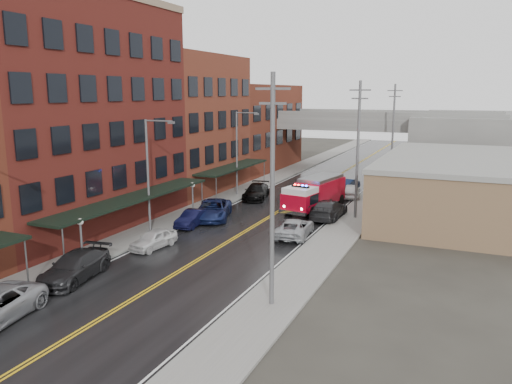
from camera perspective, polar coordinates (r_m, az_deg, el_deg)
The scene contains 30 objects.
road at distance 42.60m, azimuth 0.26°, elevation -3.64°, with size 11.00×160.00×0.02m, color black.
sidewalk_left at distance 45.86m, azimuth -8.16°, elevation -2.59°, with size 3.00×160.00×0.15m, color slate.
sidewalk_right at distance 40.37m, azimuth 9.85°, elevation -4.57°, with size 3.00×160.00×0.15m, color slate.
curb_left at distance 45.03m, azimuth -6.37°, elevation -2.80°, with size 0.30×160.00×0.15m, color gray.
curb_right at distance 40.76m, azimuth 7.60°, elevation -4.34°, with size 0.30×160.00×0.15m, color gray.
brick_building_b at distance 42.72m, azimuth -20.47°, elevation 7.92°, with size 9.00×20.00×18.00m, color #5B1F18.
brick_building_c at distance 56.72m, azimuth -8.00°, elevation 7.68°, with size 9.00×15.00×15.00m, color brown.
brick_building_far at distance 72.30m, azimuth -0.68°, elevation 7.37°, with size 9.00×20.00×12.00m, color maroon.
tan_building at distance 48.57m, azimuth 22.84°, elevation 0.34°, with size 14.00×22.00×5.00m, color olive.
right_far_block at distance 78.15m, azimuth 24.79°, elevation 5.16°, with size 18.00×30.00×8.00m, color slate.
awning_1 at distance 39.70m, azimuth -13.80°, elevation -0.67°, with size 2.60×18.00×3.09m.
awning_2 at distance 54.41m, azimuth -2.63°, elevation 2.84°, with size 2.60×13.00×3.09m.
globe_lamp_1 at distance 33.98m, azimuth -19.40°, elevation -4.19°, with size 0.44×0.44×3.12m.
globe_lamp_2 at distance 44.92m, azimuth -7.26°, elevation 0.07°, with size 0.44×0.44×3.12m.
street_lamp_1 at distance 39.55m, azimuth -11.99°, elevation 2.60°, with size 2.64×0.22×9.00m.
street_lamp_2 at distance 53.28m, azimuth -1.98°, elevation 5.05°, with size 2.64×0.22×9.00m.
utility_pole_0 at distance 24.98m, azimuth 1.87°, elevation 0.43°, with size 1.80×0.24×12.00m.
utility_pole_1 at distance 44.00m, azimuth 11.56°, elevation 4.96°, with size 1.80×0.24×12.00m.
utility_pole_2 at distance 63.63m, azimuth 15.38°, elevation 6.70°, with size 1.80×0.24×12.00m.
overpass at distance 71.85m, azimuth 10.46°, elevation 7.15°, with size 40.00×10.00×7.50m.
fire_truck at distance 47.61m, azimuth 6.69°, elevation -0.09°, with size 4.49×8.68×3.04m.
parked_car_left_3 at distance 32.00m, azimuth -19.99°, elevation -8.01°, with size 2.24×5.52×1.60m, color black.
parked_car_left_4 at distance 36.66m, azimuth -11.62°, elevation -5.30°, with size 1.59×3.96×1.35m, color silver.
parked_car_left_5 at distance 42.08m, azimuth -7.27°, elevation -2.99°, with size 1.43×4.10×1.35m, color black.
parked_car_left_6 at distance 44.24m, azimuth -4.93°, elevation -2.02°, with size 2.76×5.99×1.67m, color #141E4C.
parked_car_left_7 at distance 52.27m, azimuth 0.01°, elevation 0.05°, with size 2.19×5.38×1.56m, color black.
parked_car_right_0 at distance 38.85m, azimuth 4.44°, elevation -4.10°, with size 2.35×5.09×1.41m, color #A1A5A9.
parked_car_right_1 at distance 44.66m, azimuth 8.31°, elevation -1.96°, with size 2.34×5.76×1.67m, color #242426.
parked_car_right_2 at distance 53.75m, azimuth 10.83°, elevation 0.13°, with size 1.78×4.43×1.51m, color white.
parked_car_right_3 at distance 57.95m, azimuth 10.57°, elevation 0.87°, with size 1.43×4.09×1.35m, color #0E1932.
Camera 1 is at (16.22, -7.81, 11.05)m, focal length 35.00 mm.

